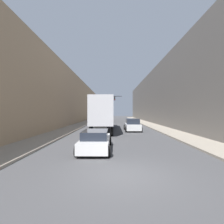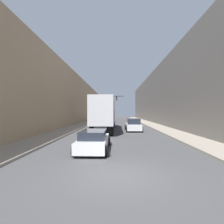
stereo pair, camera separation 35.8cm
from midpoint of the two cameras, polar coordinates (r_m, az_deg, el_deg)
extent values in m
plane|color=#424244|center=(7.47, 1.74, -19.98)|extent=(200.00, 200.00, 0.00)
cube|color=gray|center=(37.73, 11.01, -3.68)|extent=(2.82, 80.00, 0.15)
cube|color=gray|center=(37.67, -9.57, -3.69)|extent=(2.82, 80.00, 0.15)
cube|color=#66605B|center=(38.83, 17.44, 4.96)|extent=(6.00, 80.00, 11.71)
cube|color=tan|center=(38.69, -16.03, 3.97)|extent=(6.00, 80.00, 10.35)
cube|color=silver|center=(23.12, -3.16, 0.42)|extent=(2.58, 11.72, 3.18)
cube|color=black|center=(23.18, -3.16, -3.89)|extent=(1.29, 11.72, 0.24)
cube|color=navy|center=(30.46, -2.28, -2.25)|extent=(2.58, 2.93, 2.63)
cylinder|color=black|center=(18.71, -7.59, -6.23)|extent=(0.25, 1.00, 1.00)
cylinder|color=black|center=(18.53, -0.54, -6.29)|extent=(0.25, 1.00, 1.00)
cylinder|color=black|center=(19.90, -7.10, -5.85)|extent=(0.25, 1.00, 1.00)
cylinder|color=black|center=(19.73, -0.47, -5.90)|extent=(0.25, 1.00, 1.00)
cylinder|color=black|center=(30.58, -4.43, -3.77)|extent=(0.25, 1.00, 1.00)
cylinder|color=black|center=(30.47, -0.13, -3.78)|extent=(0.25, 1.00, 1.00)
cube|color=silver|center=(11.96, -6.17, -9.85)|extent=(1.79, 4.79, 0.64)
cube|color=#1E232D|center=(11.63, -6.30, -7.26)|extent=(1.57, 2.64, 0.51)
cylinder|color=black|center=(13.77, -9.09, -9.28)|extent=(0.25, 0.64, 0.64)
cylinder|color=black|center=(13.59, -1.52, -9.40)|extent=(0.25, 0.64, 0.64)
cylinder|color=black|center=(10.40, -12.37, -12.36)|extent=(0.25, 0.64, 0.64)
cylinder|color=black|center=(10.16, -2.23, -12.65)|extent=(0.25, 0.64, 0.64)
cube|color=silver|center=(23.64, 6.21, -4.73)|extent=(1.85, 4.48, 0.76)
cube|color=#1E232D|center=(23.36, 6.27, -3.01)|extent=(1.63, 2.47, 0.69)
cylinder|color=black|center=(25.11, 3.76, -4.95)|extent=(0.25, 0.70, 0.70)
cylinder|color=black|center=(25.29, 7.95, -4.92)|extent=(0.25, 0.70, 0.70)
cylinder|color=black|center=(21.95, 4.23, -5.68)|extent=(0.25, 0.70, 0.70)
cylinder|color=black|center=(22.15, 9.03, -5.63)|extent=(0.25, 0.70, 0.70)
cylinder|color=black|center=(40.50, -6.62, 1.02)|extent=(0.20, 0.20, 6.43)
cube|color=black|center=(40.37, -1.81, 5.17)|extent=(6.79, 0.12, 0.12)
cube|color=black|center=(40.43, -4.22, 4.44)|extent=(0.30, 0.24, 0.90)
sphere|color=red|center=(40.29, -4.24, 4.45)|extent=(0.18, 0.18, 0.18)
cube|color=black|center=(40.33, -1.81, 4.45)|extent=(0.30, 0.24, 0.90)
sphere|color=red|center=(40.19, -1.82, 4.46)|extent=(0.18, 0.18, 0.18)
cube|color=black|center=(40.30, 0.61, 4.45)|extent=(0.30, 0.24, 0.90)
sphere|color=red|center=(40.14, 0.61, 4.07)|extent=(0.18, 0.18, 0.18)
camera|label=1|loc=(0.18, -90.56, 0.00)|focal=28.00mm
camera|label=2|loc=(0.18, 89.44, 0.00)|focal=28.00mm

